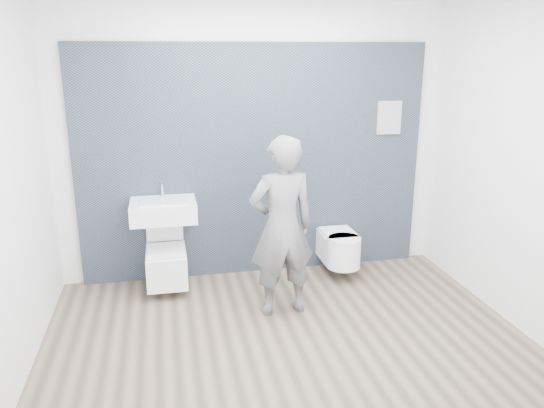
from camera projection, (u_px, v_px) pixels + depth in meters
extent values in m
plane|color=brown|center=(287.00, 338.00, 4.44)|extent=(4.00, 4.00, 0.00)
plane|color=white|center=(254.00, 143.00, 5.46)|extent=(4.00, 0.00, 4.00)
plane|color=white|center=(358.00, 242.00, 2.64)|extent=(4.00, 0.00, 4.00)
plane|color=white|center=(7.00, 189.00, 3.66)|extent=(0.00, 3.00, 3.00)
plane|color=white|center=(520.00, 164.00, 4.44)|extent=(0.00, 3.00, 3.00)
cube|color=black|center=(256.00, 270.00, 5.82)|extent=(3.60, 0.06, 2.40)
cube|color=white|center=(163.00, 211.00, 5.16)|extent=(0.63, 0.47, 0.19)
cube|color=silver|center=(163.00, 202.00, 5.11)|extent=(0.44, 0.32, 0.03)
cylinder|color=silver|center=(162.00, 189.00, 5.27)|extent=(0.02, 0.02, 0.16)
cylinder|color=silver|center=(162.00, 183.00, 5.21)|extent=(0.02, 0.11, 0.02)
cylinder|color=silver|center=(164.00, 219.00, 5.40)|extent=(0.04, 0.04, 0.13)
cube|color=white|center=(167.00, 266.00, 5.27)|extent=(0.39, 0.56, 0.33)
cylinder|color=silver|center=(166.00, 254.00, 5.19)|extent=(0.28, 0.28, 0.03)
cube|color=white|center=(166.00, 251.00, 5.19)|extent=(0.37, 0.45, 0.02)
cube|color=white|center=(164.00, 223.00, 5.35)|extent=(0.37, 0.08, 0.41)
cube|color=silver|center=(167.00, 268.00, 5.54)|extent=(0.10, 0.06, 0.08)
cube|color=white|center=(337.00, 246.00, 5.68)|extent=(0.35, 0.41, 0.29)
cylinder|color=white|center=(343.00, 253.00, 5.49)|extent=(0.35, 0.35, 0.29)
cube|color=white|center=(339.00, 233.00, 5.61)|extent=(0.33, 0.39, 0.03)
cylinder|color=white|center=(345.00, 239.00, 5.43)|extent=(0.33, 0.33, 0.03)
cube|color=silver|center=(332.00, 250.00, 5.88)|extent=(0.10, 0.06, 0.08)
cube|color=silver|center=(380.00, 261.00, 6.06)|extent=(0.26, 0.03, 0.35)
imported|color=slate|center=(282.00, 227.00, 4.68)|extent=(0.63, 0.45, 1.64)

